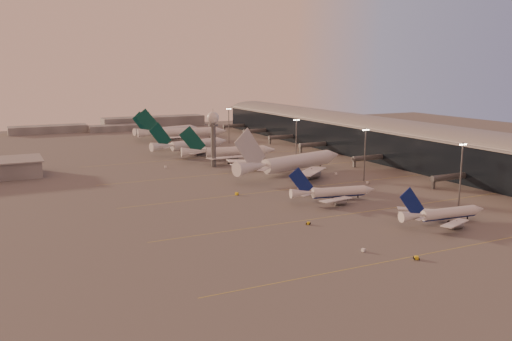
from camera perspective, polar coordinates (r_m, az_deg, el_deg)
name	(u,v)px	position (r m, az deg, el deg)	size (l,w,h in m)	color
ground	(331,226)	(184.51, 7.91, -5.83)	(700.00, 700.00, 0.00)	#585555
taxiway_markings	(317,186)	(245.83, 6.49, -1.58)	(180.00, 185.25, 0.02)	gold
terminal	(380,139)	(332.34, 12.92, 3.29)	(57.00, 362.00, 23.04)	black
radar_tower	(213,128)	(287.82, -4.53, 4.49)	(6.40, 6.40, 31.10)	#55575C
mast_a	(461,172)	(218.30, 20.77, -0.12)	(3.60, 0.56, 25.00)	#55575C
mast_b	(365,152)	(256.62, 11.40, 1.92)	(3.60, 0.56, 25.00)	#55575C
mast_c	(296,139)	(299.20, 4.26, 3.35)	(3.60, 0.56, 25.00)	#55575C
mast_d	(229,124)	(378.40, -2.88, 4.93)	(3.60, 0.56, 25.00)	#55575C
distant_horizon	(124,124)	(484.89, -13.70, 4.77)	(165.00, 37.50, 9.00)	slate
narrowbody_near	(443,215)	(195.88, 19.11, -4.49)	(35.55, 28.28, 13.89)	silver
narrowbody_mid	(333,194)	(218.07, 8.11, -2.44)	(36.70, 29.06, 14.43)	silver
widebody_white	(292,166)	(269.21, 3.79, 0.51)	(70.53, 55.73, 25.48)	silver
greentail_a	(230,154)	(311.09, -2.81, 1.76)	(55.48, 44.42, 20.31)	silver
greentail_b	(191,147)	(341.99, -6.88, 2.52)	(55.16, 44.05, 20.36)	silver
greentail_c	(184,135)	(397.31, -7.63, 3.75)	(65.76, 52.79, 23.95)	silver
greentail_d	(167,132)	(420.46, -9.31, 4.01)	(55.80, 44.47, 20.74)	silver
gsv_truck_a	(364,248)	(161.28, 11.32, -8.03)	(5.18, 2.95, 1.98)	white
gsv_tug_near	(416,258)	(158.50, 16.53, -8.82)	(3.33, 3.88, 0.95)	yellow
gsv_tug_mid	(308,223)	(185.22, 5.53, -5.56)	(3.48, 3.46, 0.88)	yellow
gsv_truck_b	(368,182)	(252.84, 11.75, -1.14)	(5.62, 3.62, 2.14)	white
gsv_truck_c	(238,192)	(226.23, -1.96, -2.29)	(6.28, 4.37, 2.39)	yellow
gsv_catering_b	(336,171)	(270.51, 8.46, -0.02)	(5.70, 3.47, 4.36)	white
gsv_tug_far	(257,167)	(286.44, 0.16, 0.36)	(3.67, 4.03, 0.99)	white
gsv_truck_d	(165,166)	(291.00, -9.53, 0.50)	(2.26, 5.45, 2.16)	white
gsv_tug_hangar	(234,151)	(342.46, -2.34, 2.09)	(4.35, 3.89, 1.07)	yellow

